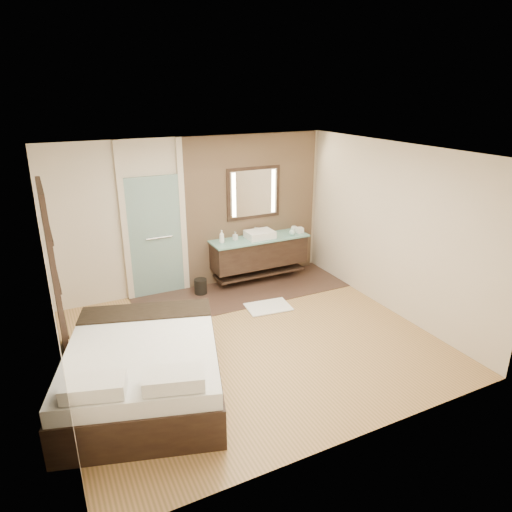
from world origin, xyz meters
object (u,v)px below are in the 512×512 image
vanity (259,252)px  mirror_unit (254,193)px  waste_bin (201,287)px  bed (144,369)px

vanity → mirror_unit: 1.10m
waste_bin → vanity: bearing=3.2°
vanity → bed: bearing=-138.3°
bed → waste_bin: 2.85m
vanity → bed: (-2.75, -2.45, -0.23)m
vanity → mirror_unit: size_ratio=1.75×
waste_bin → mirror_unit: bearing=14.3°
bed → waste_bin: (1.55, 2.38, -0.21)m
mirror_unit → bed: mirror_unit is taller
waste_bin → bed: bearing=-123.1°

